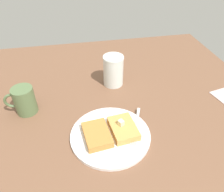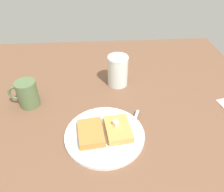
{
  "view_description": "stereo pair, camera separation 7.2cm",
  "coord_description": "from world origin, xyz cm",
  "px_view_note": "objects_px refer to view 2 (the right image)",
  "views": [
    {
      "loc": [
        11.33,
        54.48,
        53.05
      ],
      "look_at": [
        0.28,
        -2.13,
        7.49
      ],
      "focal_mm": 35.0,
      "sensor_mm": 36.0,
      "label": 1
    },
    {
      "loc": [
        4.23,
        55.41,
        53.05
      ],
      "look_at": [
        0.28,
        -2.13,
        7.49
      ],
      "focal_mm": 35.0,
      "sensor_mm": 36.0,
      "label": 2
    }
  ],
  "objects_px": {
    "fork": "(131,130)",
    "syrup_jar": "(118,72)",
    "plate": "(105,135)",
    "coffee_mug": "(27,94)"
  },
  "relations": [
    {
      "from": "syrup_jar",
      "to": "coffee_mug",
      "type": "distance_m",
      "value": 0.34
    },
    {
      "from": "plate",
      "to": "syrup_jar",
      "type": "bearing_deg",
      "value": -103.09
    },
    {
      "from": "syrup_jar",
      "to": "fork",
      "type": "bearing_deg",
      "value": 94.13
    },
    {
      "from": "fork",
      "to": "syrup_jar",
      "type": "relative_size",
      "value": 1.29
    },
    {
      "from": "fork",
      "to": "syrup_jar",
      "type": "bearing_deg",
      "value": -85.87
    },
    {
      "from": "plate",
      "to": "fork",
      "type": "bearing_deg",
      "value": -173.71
    },
    {
      "from": "plate",
      "to": "coffee_mug",
      "type": "height_order",
      "value": "coffee_mug"
    },
    {
      "from": "plate",
      "to": "fork",
      "type": "relative_size",
      "value": 1.55
    },
    {
      "from": "plate",
      "to": "fork",
      "type": "xyz_separation_m",
      "value": [
        -0.08,
        -0.01,
        0.01
      ]
    },
    {
      "from": "plate",
      "to": "coffee_mug",
      "type": "distance_m",
      "value": 0.31
    }
  ]
}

